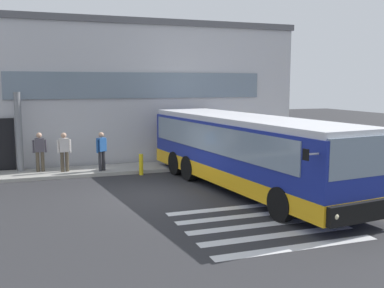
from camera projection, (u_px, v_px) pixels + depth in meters
The scene contains 10 objects.
ground_plane at pixel (153, 196), 15.51m from camera, with size 80.00×90.00×0.02m, color #2B2B2D.
bay_paint_stripes at pixel (262, 225), 12.24m from camera, with size 4.40×3.96×0.01m.
terminal_building at pixel (91, 91), 25.64m from camera, with size 19.96×13.80×6.93m.
boarding_curb at pixel (127, 169), 19.99m from camera, with size 22.16×2.00×0.15m, color #9E9B93.
entry_support_column at pixel (19, 132), 18.84m from camera, with size 0.28×0.28×3.38m, color slate.
bus_main_foreground at pixel (246, 154), 16.18m from camera, with size 3.88×11.42×2.70m.
passenger_near_column at pixel (40, 150), 18.86m from camera, with size 0.59×0.23×1.68m.
passenger_by_doorway at pixel (64, 150), 18.83m from camera, with size 0.59×0.26×1.68m.
passenger_at_curb_edge at pixel (102, 149), 19.01m from camera, with size 0.49×0.40×1.68m.
safety_bollard_yellow at pixel (141, 164), 18.95m from camera, with size 0.18×0.18×0.90m, color yellow.
Camera 1 is at (-3.74, -14.72, 3.86)m, focal length 41.50 mm.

